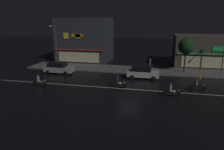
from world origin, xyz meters
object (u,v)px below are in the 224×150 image
(motorcycle_lead, at_px, (171,91))
(motorcycle_opposite_lane, at_px, (118,83))
(traffic_cone, at_px, (200,77))
(motorcycle_following, at_px, (197,85))
(parked_car_near_kerb, at_px, (59,68))
(parked_car_trailing, at_px, (143,72))
(streetlamp_west, at_px, (55,43))
(pedestrian_on_sidewalk, at_px, (150,64))
(motorcycle_trailing_far, at_px, (39,82))

(motorcycle_lead, height_order, motorcycle_opposite_lane, same)
(motorcycle_lead, distance_m, traffic_cone, 8.96)
(motorcycle_lead, xyz_separation_m, motorcycle_following, (2.96, 2.64, 0.00))
(parked_car_near_kerb, relative_size, traffic_cone, 7.82)
(parked_car_near_kerb, bearing_deg, traffic_cone, 4.18)
(motorcycle_opposite_lane, bearing_deg, parked_car_trailing, 60.87)
(motorcycle_lead, relative_size, traffic_cone, 3.45)
(streetlamp_west, bearing_deg, motorcycle_lead, -28.48)
(streetlamp_west, height_order, pedestrian_on_sidewalk, streetlamp_west)
(motorcycle_opposite_lane, relative_size, motorcycle_trailing_far, 1.00)
(pedestrian_on_sidewalk, xyz_separation_m, parked_car_near_kerb, (-13.25, -4.91, -0.12))
(pedestrian_on_sidewalk, xyz_separation_m, parked_car_trailing, (-0.74, -4.88, -0.12))
(parked_car_near_kerb, relative_size, motorcycle_trailing_far, 2.26)
(parked_car_near_kerb, distance_m, motorcycle_opposite_lane, 11.12)
(parked_car_near_kerb, relative_size, motorcycle_opposite_lane, 2.26)
(motorcycle_opposite_lane, xyz_separation_m, traffic_cone, (10.20, 6.32, -0.36))
(pedestrian_on_sidewalk, distance_m, motorcycle_opposite_lane, 10.28)
(parked_car_near_kerb, xyz_separation_m, parked_car_trailing, (12.51, 0.03, 0.00))
(pedestrian_on_sidewalk, distance_m, motorcycle_lead, 11.64)
(parked_car_near_kerb, xyz_separation_m, motorcycle_following, (18.91, -3.77, -0.24))
(motorcycle_lead, bearing_deg, motorcycle_following, -136.50)
(streetlamp_west, xyz_separation_m, motorcycle_trailing_far, (2.71, -9.70, -3.59))
(parked_car_near_kerb, xyz_separation_m, motorcycle_trailing_far, (0.60, -6.31, -0.24))
(motorcycle_trailing_far, bearing_deg, streetlamp_west, -74.73)
(streetlamp_west, xyz_separation_m, motorcycle_opposite_lane, (12.11, -8.23, -3.59))
(pedestrian_on_sidewalk, height_order, motorcycle_following, pedestrian_on_sidewalk)
(parked_car_near_kerb, bearing_deg, motorcycle_opposite_lane, -25.82)
(parked_car_trailing, bearing_deg, motorcycle_following, 149.31)
(parked_car_trailing, distance_m, motorcycle_trailing_far, 13.49)
(parked_car_trailing, bearing_deg, traffic_cone, -169.37)
(motorcycle_following, height_order, traffic_cone, motorcycle_following)
(pedestrian_on_sidewalk, distance_m, parked_car_near_kerb, 14.13)
(streetlamp_west, bearing_deg, pedestrian_on_sidewalk, 5.65)
(pedestrian_on_sidewalk, bearing_deg, streetlamp_west, -85.37)
(pedestrian_on_sidewalk, bearing_deg, parked_car_near_kerb, -70.70)
(parked_car_near_kerb, distance_m, motorcycle_trailing_far, 6.34)
(parked_car_near_kerb, bearing_deg, motorcycle_trailing_far, -84.53)
(motorcycle_following, bearing_deg, motorcycle_lead, -143.91)
(motorcycle_lead, xyz_separation_m, motorcycle_opposite_lane, (-5.95, 1.56, 0.00))
(motorcycle_lead, relative_size, motorcycle_following, 1.00)
(streetlamp_west, xyz_separation_m, traffic_cone, (22.31, -1.91, -3.95))
(parked_car_near_kerb, distance_m, motorcycle_lead, 17.19)
(motorcycle_opposite_lane, bearing_deg, motorcycle_lead, -16.63)
(motorcycle_opposite_lane, distance_m, traffic_cone, 12.00)
(pedestrian_on_sidewalk, bearing_deg, motorcycle_lead, 12.39)
(streetlamp_west, distance_m, motorcycle_lead, 20.85)
(pedestrian_on_sidewalk, relative_size, motorcycle_opposite_lane, 0.96)
(streetlamp_west, relative_size, motorcycle_lead, 3.63)
(motorcycle_lead, bearing_deg, pedestrian_on_sidewalk, -74.77)
(pedestrian_on_sidewalk, distance_m, traffic_cone, 7.79)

